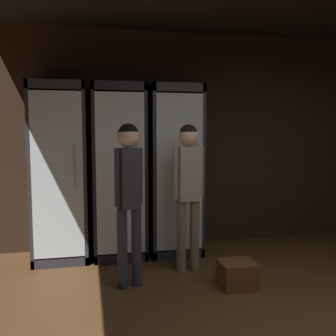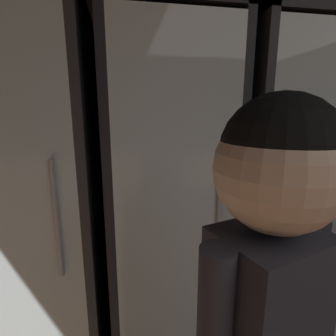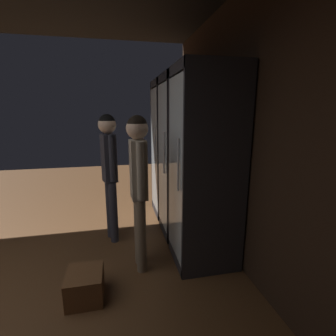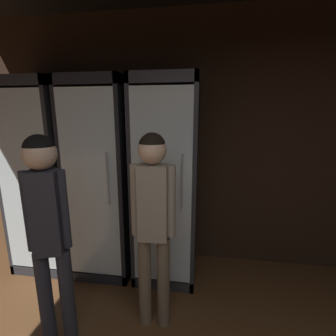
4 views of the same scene
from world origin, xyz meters
TOP-DOWN VIEW (x-y plane):
  - wall_back at (0.00, 3.03)m, footprint 6.00×0.06m
  - cooler_far_left at (-2.16, 2.70)m, footprint 0.63×0.67m
  - cooler_left at (-1.47, 2.70)m, footprint 0.63×0.67m
  - cooler_center at (-0.78, 2.70)m, footprint 0.63×0.67m
  - shopper_near at (-1.45, 1.67)m, footprint 0.28×0.21m
  - shopper_far at (-0.78, 1.96)m, footprint 0.34×0.21m
  - wine_crate_floor at (-0.42, 1.43)m, footprint 0.34×0.31m

SIDE VIEW (x-z plane):
  - wine_crate_floor at x=-0.42m, z-range 0.00..0.26m
  - shopper_near at x=-1.45m, z-range 0.20..1.80m
  - shopper_far at x=-0.78m, z-range 0.20..1.80m
  - cooler_center at x=-0.78m, z-range -0.02..2.06m
  - cooler_far_left at x=-2.16m, z-range -0.02..2.06m
  - cooler_left at x=-1.47m, z-range -0.02..2.06m
  - wall_back at x=0.00m, z-range 0.00..2.80m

